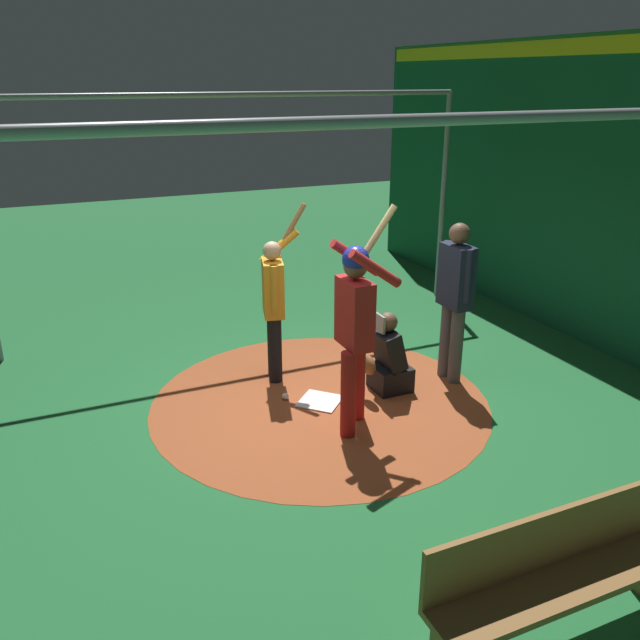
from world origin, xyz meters
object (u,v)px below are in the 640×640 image
at_px(home_plate, 320,401).
at_px(baseball_1, 369,343).
at_px(batter, 355,320).
at_px(baseball_2, 359,359).
at_px(baseball_0, 285,396).
at_px(catcher, 388,361).
at_px(visitor, 274,301).
at_px(bench, 559,574).
at_px(umpire, 455,294).

distance_m(home_plate, baseball_1, 1.66).
bearing_deg(batter, baseball_2, -119.14).
xyz_separation_m(baseball_0, baseball_2, (-1.18, -0.55, 0.00)).
relative_size(catcher, baseball_0, 12.47).
height_order(home_plate, visitor, visitor).
relative_size(home_plate, visitor, 0.21).
height_order(visitor, baseball_2, visitor).
bearing_deg(visitor, bench, 109.57).
relative_size(home_plate, bench, 0.23).
distance_m(home_plate, visitor, 1.23).
xyz_separation_m(batter, umpire, (-1.51, -0.53, -0.11)).
xyz_separation_m(catcher, bench, (0.70, 3.37, 0.09)).
bearing_deg(batter, catcher, -141.04).
bearing_deg(umpire, bench, 65.72).
bearing_deg(visitor, batter, 118.52).
height_order(umpire, bench, umpire).
height_order(home_plate, catcher, catcher).
bearing_deg(visitor, umpire, 170.58).
distance_m(home_plate, baseball_2, 1.14).
bearing_deg(baseball_0, baseball_2, -154.86).
bearing_deg(home_plate, baseball_2, -138.71).
distance_m(visitor, baseball_0, 1.07).
height_order(umpire, baseball_2, umpire).
distance_m(batter, baseball_1, 2.34).
bearing_deg(bench, catcher, -101.70).
distance_m(umpire, baseball_0, 2.19).
xyz_separation_m(visitor, bench, (-0.33, 4.18, -0.49)).
height_order(catcher, bench, catcher).
bearing_deg(batter, bench, 89.98).
bearing_deg(bench, visitor, -85.54).
relative_size(catcher, visitor, 0.46).
xyz_separation_m(catcher, baseball_2, (-0.05, -0.79, -0.32)).
distance_m(batter, catcher, 1.19).
distance_m(baseball_0, baseball_2, 1.30).
relative_size(batter, baseball_1, 29.59).
bearing_deg(home_plate, baseball_0, -31.54).
bearing_deg(home_plate, umpire, 177.79).
bearing_deg(bench, home_plate, -88.25).
bearing_deg(batter, baseball_0, -61.69).
bearing_deg(catcher, umpire, 177.91).
xyz_separation_m(batter, visitor, (0.33, -1.37, -0.20)).
relative_size(baseball_1, baseball_2, 1.00).
bearing_deg(umpire, baseball_0, -7.67).
distance_m(catcher, umpire, 1.06).
bearing_deg(catcher, baseball_0, -11.60).
height_order(catcher, baseball_1, catcher).
relative_size(home_plate, baseball_2, 5.68).
bearing_deg(visitor, home_plate, 121.13).
bearing_deg(baseball_0, bench, 96.76).
bearing_deg(baseball_1, visitor, 14.72).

